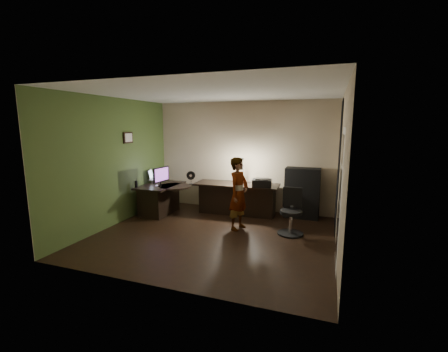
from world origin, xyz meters
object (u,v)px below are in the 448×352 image
(desk_left, at_px, (161,199))
(desk_right, at_px, (236,199))
(person, at_px, (239,194))
(monitor, at_px, (160,180))
(cabinet, at_px, (302,193))
(office_chair, at_px, (291,212))

(desk_left, distance_m, desk_right, 1.82)
(desk_right, xyz_separation_m, person, (0.35, -0.98, 0.37))
(person, bearing_deg, desk_left, 93.91)
(desk_right, distance_m, monitor, 1.84)
(person, bearing_deg, cabinet, -27.80)
(desk_right, xyz_separation_m, cabinet, (1.51, 0.27, 0.21))
(cabinet, bearing_deg, desk_right, -169.15)
(desk_left, bearing_deg, desk_right, 17.99)
(office_chair, height_order, person, person)
(cabinet, bearing_deg, monitor, -160.02)
(desk_left, xyz_separation_m, desk_right, (1.73, 0.57, 0.02))
(desk_right, relative_size, monitor, 3.77)
(desk_left, relative_size, person, 0.83)
(cabinet, relative_size, person, 0.78)
(monitor, xyz_separation_m, office_chair, (2.99, -0.13, -0.42))
(desk_left, xyz_separation_m, cabinet, (3.24, 0.84, 0.22))
(office_chair, xyz_separation_m, person, (-1.06, -0.04, 0.29))
(cabinet, xyz_separation_m, person, (-1.16, -1.25, 0.16))
(desk_left, distance_m, person, 2.16)
(monitor, height_order, office_chair, monitor)
(cabinet, distance_m, monitor, 3.28)
(desk_left, relative_size, monitor, 2.34)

